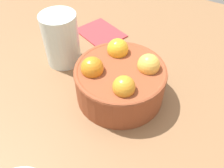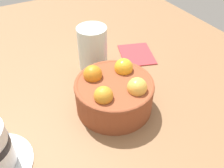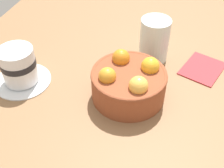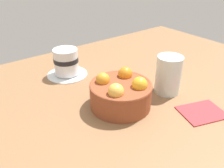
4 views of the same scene
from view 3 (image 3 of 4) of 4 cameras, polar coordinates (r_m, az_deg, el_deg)
ground_plane at (r=68.19cm, az=3.04°, el=-3.67°), size 136.14×94.67×4.62cm
terracotta_bowl at (r=63.79cm, az=3.27°, el=0.35°), size 16.37×16.37×9.23cm
coffee_cup at (r=70.61cm, az=-17.55°, el=3.12°), size 13.38×13.38×9.07cm
water_glass at (r=74.80cm, az=8.19°, el=8.44°), size 7.33×7.33×11.12cm
folded_napkin at (r=76.81cm, az=17.13°, el=2.96°), size 13.22×11.78×0.60cm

